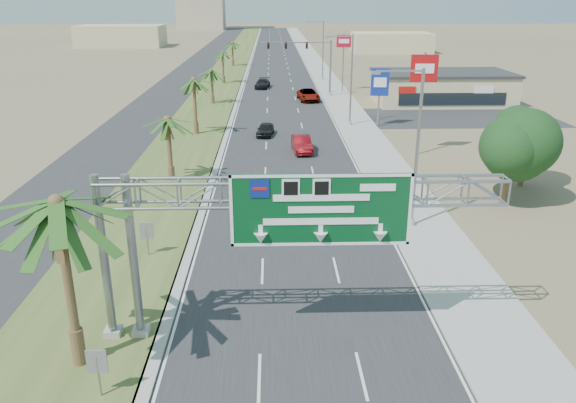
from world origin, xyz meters
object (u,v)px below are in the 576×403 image
Objects in this scene: car_right_lane at (308,95)px; pole_sign_red_far at (344,46)px; car_far at (262,84)px; pole_sign_blue at (380,84)px; car_left_lane at (265,129)px; store_building at (442,88)px; car_mid_lane at (302,144)px; palm_near at (56,204)px; sign_gantry at (281,205)px; pole_sign_red_near at (424,75)px; signal_mast at (317,63)px.

pole_sign_red_far is at bearing 49.93° from car_right_lane.
car_far is 0.57× the size of pole_sign_red_far.
car_far is 0.74× the size of pole_sign_blue.
car_left_lane is 32.64m from car_far.
car_mid_lane is (-20.61, -25.44, -1.24)m from store_building.
car_far is (6.34, 71.90, -6.21)m from palm_near.
store_building is (23.06, 56.07, -4.06)m from sign_gantry.
pole_sign_red_far is (-1.01, 25.21, 2.05)m from pole_sign_blue.
pole_sign_blue is (12.75, 4.15, 4.11)m from car_left_lane.
pole_sign_red_near reaches higher than car_right_lane.
car_right_lane is at bearing 80.64° from car_mid_lane.
signal_mast is 12.02m from car_far.
pole_sign_red_far is (10.67, 66.71, 0.76)m from sign_gantry.
pole_sign_red_near reaches higher than signal_mast.
palm_near is 0.97× the size of pole_sign_red_far.
car_right_lane is 18.58m from pole_sign_blue.
pole_sign_red_far reaches higher than store_building.
palm_near is 47.78m from pole_sign_blue.
pole_sign_red_near is (21.42, 31.46, 0.41)m from palm_near.
pole_sign_blue is at bearing 45.23° from car_mid_lane.
pole_sign_red_near is (10.83, -1.10, 6.57)m from car_mid_lane.
store_building is 30.57m from car_left_lane.
sign_gantry is 60.77m from store_building.
car_mid_lane is (10.59, 32.56, -6.17)m from palm_near.
sign_gantry reaches higher than store_building.
signal_mast is 31.90m from car_mid_lane.
pole_sign_blue is (11.68, 41.50, -1.29)m from sign_gantry.
palm_near is 2.14× the size of car_left_lane.
sign_gantry is 8.41m from palm_near.
pole_sign_red_near is (8.44, -28.78, 6.54)m from car_right_lane.
store_building is 32.76m from car_mid_lane.
signal_mast reaches higher than sign_gantry.
car_mid_lane reaches higher than car_far.
store_building is 2.09× the size of pole_sign_red_far.
sign_gantry is at bearing -112.36° from store_building.
store_building is 3.13× the size of car_right_lane.
sign_gantry is at bearing -80.73° from car_far.
car_right_lane is (2.38, 27.68, 0.04)m from car_mid_lane.
pole_sign_blue is 25.31m from pole_sign_red_far.
car_right_lane is at bearing -52.55° from car_far.
car_mid_lane is 0.94× the size of car_far.
sign_gantry is at bearing -99.09° from pole_sign_red_far.
sign_gantry reaches higher than car_mid_lane.
car_right_lane is (4.84, 58.31, -5.26)m from sign_gantry.
car_far is at bearing 135.37° from signal_mast.
car_far is at bearing 91.47° from sign_gantry.
car_mid_lane is at bearing -100.19° from car_right_lane.
car_far is at bearing 91.73° from car_mid_lane.
car_right_lane reaches higher than car_left_lane.
car_mid_lane is (3.52, -6.72, 0.10)m from car_left_lane.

